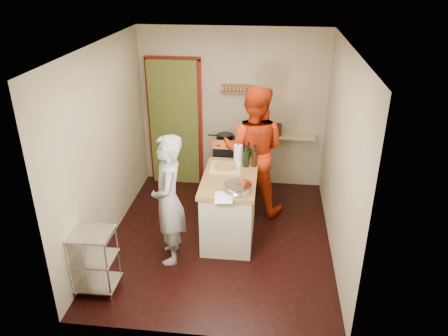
{
  "coord_description": "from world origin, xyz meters",
  "views": [
    {
      "loc": [
        0.63,
        -5.01,
        3.48
      ],
      "look_at": [
        0.06,
        0.0,
        1.08
      ],
      "focal_mm": 35.0,
      "sensor_mm": 36.0,
      "label": 1
    }
  ],
  "objects": [
    {
      "name": "island",
      "position": [
        0.13,
        0.1,
        0.48
      ],
      "size": [
        0.71,
        1.33,
        1.22
      ],
      "color": "beige",
      "rests_on": "ground"
    },
    {
      "name": "left_wall",
      "position": [
        -1.5,
        0.0,
        1.3
      ],
      "size": [
        0.04,
        3.5,
        2.6
      ],
      "primitive_type": "cube",
      "color": "tan",
      "rests_on": "ground"
    },
    {
      "name": "back_wall",
      "position": [
        -0.64,
        1.78,
        1.13
      ],
      "size": [
        3.0,
        0.44,
        2.6
      ],
      "color": "tan",
      "rests_on": "ground"
    },
    {
      "name": "floor",
      "position": [
        0.0,
        0.0,
        0.0
      ],
      "size": [
        3.5,
        3.5,
        0.0
      ],
      "primitive_type": "plane",
      "color": "black",
      "rests_on": "ground"
    },
    {
      "name": "person_red",
      "position": [
        0.4,
        0.87,
        0.97
      ],
      "size": [
        1.05,
        0.88,
        1.94
      ],
      "primitive_type": "imported",
      "rotation": [
        0.0,
        0.0,
        2.97
      ],
      "color": "red",
      "rests_on": "ground"
    },
    {
      "name": "right_wall",
      "position": [
        1.5,
        0.0,
        1.3
      ],
      "size": [
        0.04,
        3.5,
        2.6
      ],
      "primitive_type": "cube",
      "color": "tan",
      "rests_on": "ground"
    },
    {
      "name": "ceiling",
      "position": [
        0.0,
        0.0,
        2.61
      ],
      "size": [
        3.0,
        3.5,
        0.02
      ],
      "primitive_type": "cube",
      "color": "white",
      "rests_on": "back_wall"
    },
    {
      "name": "stove",
      "position": [
        0.05,
        1.42,
        0.45
      ],
      "size": [
        0.6,
        0.63,
        1.0
      ],
      "color": "black",
      "rests_on": "ground"
    },
    {
      "name": "person_stripe",
      "position": [
        -0.56,
        -0.5,
        0.84
      ],
      "size": [
        0.51,
        0.68,
        1.68
      ],
      "primitive_type": "imported",
      "rotation": [
        0.0,
        0.0,
        -1.38
      ],
      "color": "#AAABAF",
      "rests_on": "ground"
    },
    {
      "name": "wire_shelving",
      "position": [
        -1.28,
        -1.2,
        0.44
      ],
      "size": [
        0.48,
        0.4,
        0.8
      ],
      "color": "silver",
      "rests_on": "ground"
    }
  ]
}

